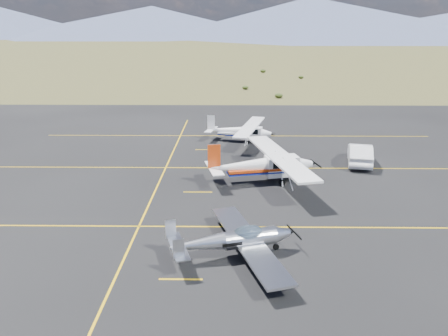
% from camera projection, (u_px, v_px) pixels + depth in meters
% --- Properties ---
extents(ground, '(1600.00, 1600.00, 0.00)m').
position_uv_depth(ground, '(244.00, 244.00, 23.08)').
color(ground, '#383D1C').
rests_on(ground, ground).
extents(apron, '(72.00, 72.00, 0.02)m').
position_uv_depth(apron, '(241.00, 195.00, 29.74)').
color(apron, black).
rests_on(apron, ground).
extents(aircraft_low_wing, '(6.37, 8.64, 1.89)m').
position_uv_depth(aircraft_low_wing, '(236.00, 240.00, 21.54)').
color(aircraft_low_wing, '#BBBDC2').
rests_on(aircraft_low_wing, apron).
extents(aircraft_cessna, '(7.64, 11.96, 3.02)m').
position_uv_depth(aircraft_cessna, '(263.00, 164.00, 31.90)').
color(aircraft_cessna, white).
rests_on(aircraft_cessna, apron).
extents(aircraft_plain, '(6.33, 9.82, 2.49)m').
position_uv_depth(aircraft_plain, '(240.00, 131.00, 43.31)').
color(aircraft_plain, white).
rests_on(aircraft_plain, apron).
extents(sedan, '(2.94, 5.49, 1.72)m').
position_uv_depth(sedan, '(360.00, 154.00, 36.26)').
color(sedan, white).
rests_on(sedan, apron).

